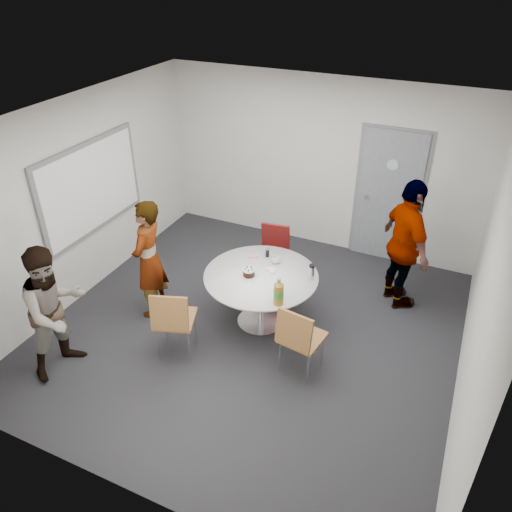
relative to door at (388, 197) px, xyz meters
The scene contains 15 objects.
floor 2.90m from the door, 113.90° to the right, with size 5.00×5.00×0.00m, color black.
ceiling 3.19m from the door, 113.90° to the right, with size 5.00×5.00×0.00m, color silver.
wall_back 1.15m from the door, behind, with size 5.00×5.00×0.00m, color beige.
wall_left 4.38m from the door, 145.41° to the right, with size 5.00×5.00×0.00m, color beige.
wall_right 2.87m from the door, 60.57° to the right, with size 5.00×5.00×0.00m, color beige.
wall_front 5.11m from the door, 102.45° to the right, with size 5.00×5.00×0.00m, color beige.
door is the anchor object (origin of this frame).
whiteboard 4.25m from the door, 147.34° to the right, with size 0.04×1.90×1.25m.
table 2.56m from the door, 113.97° to the right, with size 1.43×1.43×1.09m.
chair_near_left 3.74m from the door, 117.60° to the right, with size 0.58×0.61×0.95m.
chair_near_right 3.02m from the door, 95.76° to the right, with size 0.51×0.54×0.93m.
chair_far 1.92m from the door, 133.53° to the right, with size 0.48×0.51×0.89m.
person_main 3.63m from the door, 132.73° to the right, with size 0.59×0.39×1.63m, color #A5C6EA.
person_left 4.85m from the door, 125.42° to the right, with size 0.78×0.61×1.60m, color white.
person_right 1.22m from the door, 67.20° to the right, with size 1.06×0.44×1.82m, color black.
Camera 1 is at (2.11, -4.50, 4.22)m, focal length 35.00 mm.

